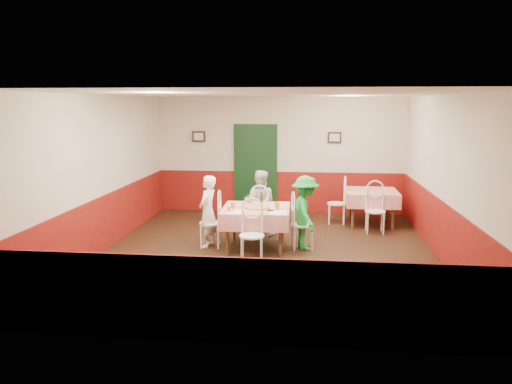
# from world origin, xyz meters

# --- Properties ---
(floor) EXTENTS (7.00, 7.00, 0.00)m
(floor) POSITION_xyz_m (0.00, 0.00, 0.00)
(floor) COLOR black
(floor) RESTS_ON ground
(ceiling) EXTENTS (7.00, 7.00, 0.00)m
(ceiling) POSITION_xyz_m (0.00, 0.00, 2.80)
(ceiling) COLOR white
(ceiling) RESTS_ON back_wall
(back_wall) EXTENTS (6.00, 0.10, 2.80)m
(back_wall) POSITION_xyz_m (0.00, 3.50, 1.40)
(back_wall) COLOR beige
(back_wall) RESTS_ON ground
(front_wall) EXTENTS (6.00, 0.10, 2.80)m
(front_wall) POSITION_xyz_m (0.00, -3.50, 1.40)
(front_wall) COLOR beige
(front_wall) RESTS_ON ground
(left_wall) EXTENTS (0.10, 7.00, 2.80)m
(left_wall) POSITION_xyz_m (-3.00, 0.00, 1.40)
(left_wall) COLOR beige
(left_wall) RESTS_ON ground
(right_wall) EXTENTS (0.10, 7.00, 2.80)m
(right_wall) POSITION_xyz_m (3.00, 0.00, 1.40)
(right_wall) COLOR beige
(right_wall) RESTS_ON ground
(wainscot_back) EXTENTS (6.00, 0.03, 1.00)m
(wainscot_back) POSITION_xyz_m (0.00, 3.48, 0.50)
(wainscot_back) COLOR maroon
(wainscot_back) RESTS_ON ground
(wainscot_front) EXTENTS (6.00, 0.03, 1.00)m
(wainscot_front) POSITION_xyz_m (0.00, -3.48, 0.50)
(wainscot_front) COLOR maroon
(wainscot_front) RESTS_ON ground
(wainscot_left) EXTENTS (0.03, 7.00, 1.00)m
(wainscot_left) POSITION_xyz_m (-2.98, 0.00, 0.50)
(wainscot_left) COLOR maroon
(wainscot_left) RESTS_ON ground
(wainscot_right) EXTENTS (0.03, 7.00, 1.00)m
(wainscot_right) POSITION_xyz_m (2.98, 0.00, 0.50)
(wainscot_right) COLOR maroon
(wainscot_right) RESTS_ON ground
(door) EXTENTS (0.96, 0.06, 2.10)m
(door) POSITION_xyz_m (-0.60, 3.45, 1.05)
(door) COLOR black
(door) RESTS_ON ground
(picture_left) EXTENTS (0.32, 0.03, 0.26)m
(picture_left) POSITION_xyz_m (-2.00, 3.45, 1.85)
(picture_left) COLOR black
(picture_left) RESTS_ON back_wall
(picture_right) EXTENTS (0.32, 0.03, 0.26)m
(picture_right) POSITION_xyz_m (1.30, 3.45, 1.85)
(picture_right) COLOR black
(picture_right) RESTS_ON back_wall
(thermostat) EXTENTS (0.10, 0.03, 0.10)m
(thermostat) POSITION_xyz_m (-1.90, 3.45, 1.50)
(thermostat) COLOR white
(thermostat) RESTS_ON back_wall
(main_table) EXTENTS (1.25, 1.25, 0.77)m
(main_table) POSITION_xyz_m (-0.24, 0.30, 0.38)
(main_table) COLOR red
(main_table) RESTS_ON ground
(second_table) EXTENTS (1.13, 1.13, 0.77)m
(second_table) POSITION_xyz_m (2.09, 2.41, 0.38)
(second_table) COLOR red
(second_table) RESTS_ON ground
(chair_left) EXTENTS (0.45, 0.45, 0.90)m
(chair_left) POSITION_xyz_m (-1.09, 0.28, 0.45)
(chair_left) COLOR white
(chair_left) RESTS_ON ground
(chair_right) EXTENTS (0.48, 0.48, 0.90)m
(chair_right) POSITION_xyz_m (0.61, 0.32, 0.45)
(chair_right) COLOR white
(chair_right) RESTS_ON ground
(chair_far) EXTENTS (0.46, 0.46, 0.90)m
(chair_far) POSITION_xyz_m (-0.26, 1.15, 0.45)
(chair_far) COLOR white
(chair_far) RESTS_ON ground
(chair_near) EXTENTS (0.45, 0.45, 0.90)m
(chair_near) POSITION_xyz_m (-0.22, -0.55, 0.45)
(chair_near) COLOR white
(chair_near) RESTS_ON ground
(chair_second_a) EXTENTS (0.42, 0.42, 0.90)m
(chair_second_a) POSITION_xyz_m (1.34, 2.41, 0.45)
(chair_second_a) COLOR white
(chair_second_a) RESTS_ON ground
(chair_second_b) EXTENTS (0.42, 0.42, 0.90)m
(chair_second_b) POSITION_xyz_m (2.09, 1.66, 0.45)
(chair_second_b) COLOR white
(chair_second_b) RESTS_ON ground
(pizza) EXTENTS (0.45, 0.45, 0.03)m
(pizza) POSITION_xyz_m (-0.22, 0.24, 0.77)
(pizza) COLOR #B74723
(pizza) RESTS_ON main_table
(plate_left) EXTENTS (0.26, 0.26, 0.01)m
(plate_left) POSITION_xyz_m (-0.65, 0.30, 0.77)
(plate_left) COLOR white
(plate_left) RESTS_ON main_table
(plate_right) EXTENTS (0.26, 0.26, 0.01)m
(plate_right) POSITION_xyz_m (0.15, 0.34, 0.77)
(plate_right) COLOR white
(plate_right) RESTS_ON main_table
(plate_far) EXTENTS (0.26, 0.26, 0.01)m
(plate_far) POSITION_xyz_m (-0.24, 0.74, 0.77)
(plate_far) COLOR white
(plate_far) RESTS_ON main_table
(glass_a) EXTENTS (0.08, 0.08, 0.14)m
(glass_a) POSITION_xyz_m (-0.63, 0.02, 0.83)
(glass_a) COLOR #BF7219
(glass_a) RESTS_ON main_table
(glass_b) EXTENTS (0.08, 0.08, 0.14)m
(glass_b) POSITION_xyz_m (0.16, 0.12, 0.83)
(glass_b) COLOR #BF7219
(glass_b) RESTS_ON main_table
(glass_c) EXTENTS (0.08, 0.08, 0.15)m
(glass_c) POSITION_xyz_m (-0.42, 0.70, 0.83)
(glass_c) COLOR #BF7219
(glass_c) RESTS_ON main_table
(beer_bottle) EXTENTS (0.06, 0.06, 0.20)m
(beer_bottle) POSITION_xyz_m (-0.18, 0.71, 0.86)
(beer_bottle) COLOR #381C0A
(beer_bottle) RESTS_ON main_table
(shaker_a) EXTENTS (0.04, 0.04, 0.09)m
(shaker_a) POSITION_xyz_m (-0.64, -0.15, 0.81)
(shaker_a) COLOR silver
(shaker_a) RESTS_ON main_table
(shaker_b) EXTENTS (0.04, 0.04, 0.09)m
(shaker_b) POSITION_xyz_m (-0.58, -0.14, 0.81)
(shaker_b) COLOR silver
(shaker_b) RESTS_ON main_table
(shaker_c) EXTENTS (0.04, 0.04, 0.09)m
(shaker_c) POSITION_xyz_m (-0.69, -0.09, 0.81)
(shaker_c) COLOR #B23319
(shaker_c) RESTS_ON main_table
(menu_left) EXTENTS (0.36, 0.44, 0.00)m
(menu_left) POSITION_xyz_m (-0.56, -0.10, 0.76)
(menu_left) COLOR white
(menu_left) RESTS_ON main_table
(menu_right) EXTENTS (0.37, 0.45, 0.00)m
(menu_right) POSITION_xyz_m (0.17, -0.04, 0.76)
(menu_right) COLOR white
(menu_right) RESTS_ON main_table
(wallet) EXTENTS (0.11, 0.09, 0.02)m
(wallet) POSITION_xyz_m (0.04, 0.03, 0.77)
(wallet) COLOR black
(wallet) RESTS_ON main_table
(diner_left) EXTENTS (0.42, 0.55, 1.34)m
(diner_left) POSITION_xyz_m (-1.14, 0.28, 0.67)
(diner_left) COLOR gray
(diner_left) RESTS_ON ground
(diner_far) EXTENTS (0.69, 0.56, 1.33)m
(diner_far) POSITION_xyz_m (-0.27, 1.20, 0.67)
(diner_far) COLOR gray
(diner_far) RESTS_ON ground
(diner_right) EXTENTS (0.70, 0.97, 1.36)m
(diner_right) POSITION_xyz_m (0.66, 0.32, 0.68)
(diner_right) COLOR gray
(diner_right) RESTS_ON ground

